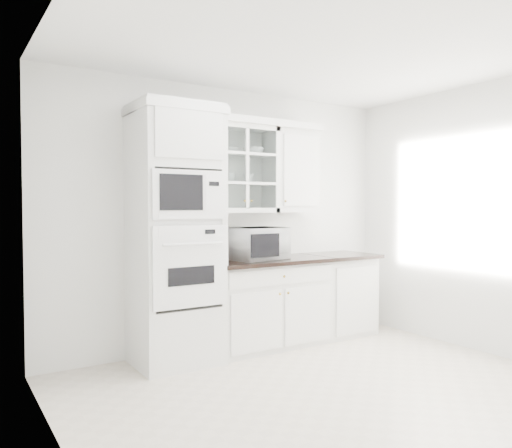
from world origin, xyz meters
TOP-DOWN VIEW (x-y plane):
  - ground at (0.00, 0.00)m, footprint 4.00×3.50m
  - room_shell at (0.00, 0.43)m, footprint 4.00×3.50m
  - oven_column at (-0.75, 1.42)m, footprint 0.76×0.68m
  - base_cabinet_run at (0.28, 1.45)m, footprint 1.32×0.67m
  - extra_base_cabinet at (1.28, 1.45)m, footprint 0.72×0.67m
  - upper_cabinet_glass at (0.03, 1.58)m, footprint 0.80×0.33m
  - upper_cabinet_solid at (0.71, 1.58)m, footprint 0.55×0.33m
  - crown_molding at (-0.07, 1.56)m, footprint 2.14×0.38m
  - countertop_microwave at (0.16, 1.44)m, footprint 0.63×0.56m
  - bowl_a at (-0.11, 1.59)m, footprint 0.23×0.23m
  - bowl_b at (0.19, 1.57)m, footprint 0.24×0.24m
  - cup_a at (-0.07, 1.60)m, footprint 0.15×0.15m
  - cup_b at (0.15, 1.59)m, footprint 0.13×0.13m

SIDE VIEW (x-z plane):
  - ground at x=0.00m, z-range 0.00..0.01m
  - base_cabinet_run at x=0.28m, z-range 0.00..0.92m
  - extra_base_cabinet at x=1.28m, z-range 0.00..0.92m
  - countertop_microwave at x=0.16m, z-range 0.92..1.25m
  - oven_column at x=-0.75m, z-range 0.00..2.40m
  - cup_a at x=-0.07m, z-range 1.71..1.81m
  - cup_b at x=0.15m, z-range 1.71..1.81m
  - room_shell at x=0.00m, z-range 0.43..3.13m
  - upper_cabinet_glass at x=0.03m, z-range 1.40..2.30m
  - upper_cabinet_solid at x=0.71m, z-range 1.40..2.30m
  - bowl_a at x=-0.11m, z-range 2.01..2.06m
  - bowl_b at x=0.19m, z-range 2.01..2.08m
  - crown_molding at x=-0.07m, z-range 2.30..2.37m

